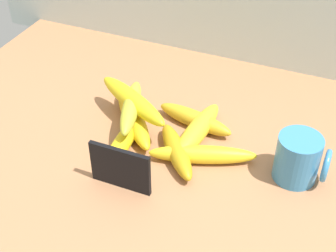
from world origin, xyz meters
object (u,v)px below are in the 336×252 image
(banana_2, at_px, (197,131))
(banana_4, at_px, (133,117))
(banana_5, at_px, (122,143))
(banana_6, at_px, (133,100))
(banana_7, at_px, (131,107))
(coffee_mug, at_px, (299,159))
(banana_3, at_px, (203,155))
(chalkboard_sign, at_px, (121,169))
(banana_1, at_px, (177,151))
(banana_0, at_px, (195,119))

(banana_2, bearing_deg, banana_4, -176.90)
(banana_5, bearing_deg, banana_2, 35.14)
(banana_5, xyz_separation_m, banana_6, (-0.02, 0.08, 0.04))
(banana_2, xyz_separation_m, banana_7, (-0.13, -0.02, 0.03))
(coffee_mug, xyz_separation_m, banana_3, (-0.17, -0.03, -0.03))
(banana_5, height_order, banana_7, banana_7)
(banana_3, relative_size, banana_7, 1.16)
(banana_3, bearing_deg, banana_5, -169.53)
(chalkboard_sign, xyz_separation_m, banana_4, (-0.05, 0.16, -0.02))
(chalkboard_sign, relative_size, banana_2, 0.59)
(banana_3, bearing_deg, banana_7, 167.52)
(banana_1, height_order, banana_3, same)
(chalkboard_sign, xyz_separation_m, banana_5, (-0.04, 0.08, -0.02))
(banana_3, bearing_deg, banana_0, 117.95)
(banana_2, bearing_deg, banana_1, -103.46)
(banana_0, bearing_deg, banana_3, -62.05)
(banana_4, height_order, banana_5, banana_4)
(chalkboard_sign, height_order, banana_1, chalkboard_sign)
(banana_0, bearing_deg, chalkboard_sign, -106.37)
(chalkboard_sign, height_order, banana_2, chalkboard_sign)
(chalkboard_sign, bearing_deg, banana_6, 108.93)
(banana_0, distance_m, banana_1, 0.10)
(banana_6, bearing_deg, banana_2, 0.78)
(chalkboard_sign, distance_m, banana_1, 0.12)
(banana_0, bearing_deg, banana_2, -64.49)
(chalkboard_sign, height_order, banana_3, chalkboard_sign)
(banana_2, xyz_separation_m, banana_6, (-0.13, -0.00, 0.04))
(banana_3, xyz_separation_m, banana_7, (-0.16, 0.04, 0.04))
(banana_2, bearing_deg, banana_3, -60.50)
(banana_5, distance_m, banana_7, 0.07)
(coffee_mug, xyz_separation_m, banana_5, (-0.31, -0.05, -0.03))
(banana_1, bearing_deg, coffee_mug, 9.60)
(chalkboard_sign, distance_m, banana_3, 0.16)
(banana_3, height_order, banana_7, banana_7)
(banana_5, bearing_deg, banana_4, 100.28)
(banana_3, bearing_deg, banana_2, 119.50)
(banana_0, distance_m, banana_7, 0.13)
(coffee_mug, relative_size, banana_3, 0.47)
(banana_0, bearing_deg, coffee_mug, -17.11)
(chalkboard_sign, distance_m, banana_2, 0.18)
(banana_1, xyz_separation_m, banana_6, (-0.12, 0.06, 0.04))
(banana_1, relative_size, banana_4, 0.77)
(banana_0, bearing_deg, banana_7, -152.98)
(banana_5, height_order, banana_6, banana_6)
(coffee_mug, relative_size, banana_4, 0.45)
(banana_3, bearing_deg, chalkboard_sign, -134.27)
(banana_4, distance_m, banana_6, 0.04)
(banana_2, xyz_separation_m, banana_4, (-0.13, -0.01, -0.00))
(banana_2, relative_size, banana_5, 1.12)
(coffee_mug, relative_size, banana_7, 0.54)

